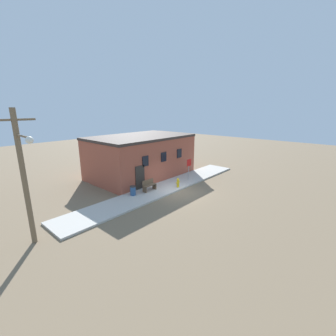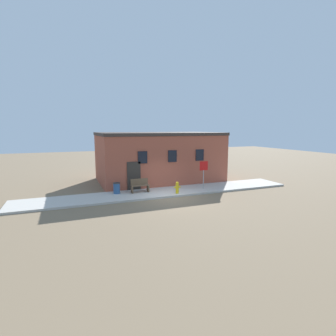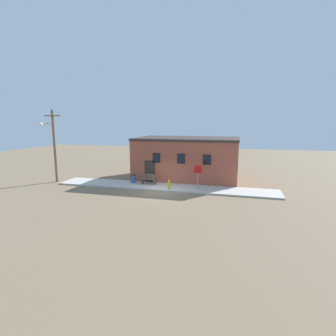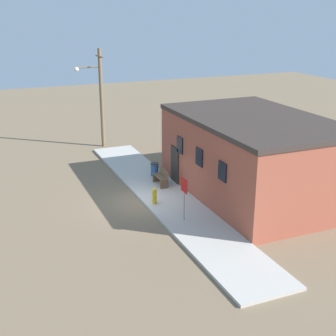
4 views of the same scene
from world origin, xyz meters
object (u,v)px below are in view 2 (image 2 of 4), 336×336
object	(u,v)px
fire_hydrant	(177,187)
bench	(140,186)
trash_bin	(117,188)
stop_sign	(204,170)

from	to	relation	value
fire_hydrant	bench	distance (m)	2.65
fire_hydrant	trash_bin	bearing A→B (deg)	158.74
bench	trash_bin	xyz separation A→B (m)	(-1.60, 0.23, -0.06)
stop_sign	bench	xyz separation A→B (m)	(-4.68, 0.74, -1.00)
fire_hydrant	trash_bin	distance (m)	4.19
fire_hydrant	stop_sign	distance (m)	2.64
bench	trash_bin	distance (m)	1.61
stop_sign	bench	size ratio (longest dim) A/B	1.66
trash_bin	stop_sign	bearing A→B (deg)	-8.77
bench	trash_bin	bearing A→B (deg)	171.97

